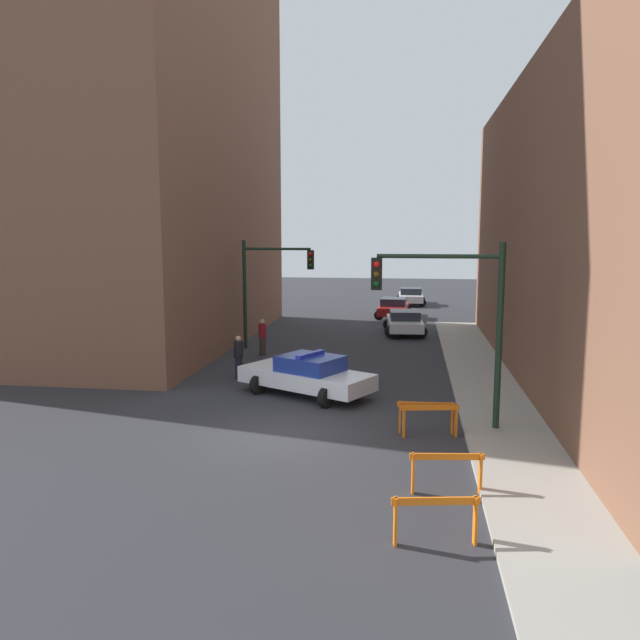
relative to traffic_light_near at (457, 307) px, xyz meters
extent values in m
plane|color=#2D2D33|center=(-4.73, -1.05, -3.53)|extent=(120.00, 120.00, 0.00)
cube|color=#9E998E|center=(1.47, -1.05, -3.47)|extent=(2.40, 44.00, 0.12)
cube|color=brown|center=(-16.73, 12.95, 7.25)|extent=(14.00, 20.00, 21.55)
cylinder|color=black|center=(1.17, 0.01, -0.81)|extent=(0.18, 0.18, 5.20)
cylinder|color=black|center=(-0.53, 0.01, 1.39)|extent=(3.40, 0.12, 0.12)
cube|color=black|center=(-2.23, 0.01, 0.89)|extent=(0.30, 0.22, 0.90)
sphere|color=red|center=(-2.23, -0.14, 1.16)|extent=(0.18, 0.18, 0.18)
sphere|color=#4C3D0C|center=(-2.23, -0.14, 0.89)|extent=(0.18, 0.18, 0.18)
sphere|color=#0C4219|center=(-2.23, -0.14, 0.62)|extent=(0.18, 0.18, 0.18)
cylinder|color=black|center=(-9.13, 11.39, -0.93)|extent=(0.18, 0.18, 5.20)
cylinder|color=black|center=(-7.53, 11.39, 1.27)|extent=(3.20, 0.12, 0.12)
cube|color=black|center=(-5.93, 11.39, 0.77)|extent=(0.30, 0.22, 0.90)
sphere|color=red|center=(-5.93, 11.25, 1.04)|extent=(0.18, 0.18, 0.18)
sphere|color=#4C3D0C|center=(-5.93, 11.25, 0.77)|extent=(0.18, 0.18, 0.18)
sphere|color=#0C4219|center=(-5.93, 11.25, 0.50)|extent=(0.18, 0.18, 0.18)
cube|color=white|center=(-4.78, 3.17, -2.93)|extent=(5.02, 3.84, 0.55)
cube|color=navy|center=(-4.61, 3.08, -2.39)|extent=(2.51, 2.36, 0.52)
cylinder|color=black|center=(-6.46, 3.10, -3.20)|extent=(0.50, 0.69, 0.66)
cylinder|color=black|center=(-5.67, 4.60, -3.20)|extent=(0.50, 0.69, 0.66)
cylinder|color=black|center=(-3.89, 1.73, -3.20)|extent=(0.50, 0.69, 0.66)
cylinder|color=black|center=(-3.09, 3.24, -3.20)|extent=(0.50, 0.69, 0.66)
cube|color=#2633BF|center=(-4.61, 3.08, -2.07)|extent=(0.83, 1.32, 0.12)
cube|color=silver|center=(-1.56, 16.95, -2.96)|extent=(2.12, 4.42, 0.52)
cube|color=#232833|center=(-1.55, 16.78, -2.46)|extent=(1.72, 1.92, 0.48)
cylinder|color=black|center=(-2.49, 18.22, -3.22)|extent=(0.63, 0.27, 0.62)
cylinder|color=black|center=(-0.84, 18.34, -3.22)|extent=(0.63, 0.27, 0.62)
cylinder|color=black|center=(-2.29, 15.56, -3.22)|extent=(0.63, 0.27, 0.62)
cylinder|color=black|center=(-0.64, 15.69, -3.22)|extent=(0.63, 0.27, 0.62)
cube|color=maroon|center=(-2.34, 23.51, -2.96)|extent=(2.01, 4.38, 0.52)
cube|color=#232833|center=(-2.35, 23.33, -2.46)|extent=(1.67, 1.88, 0.48)
cylinder|color=black|center=(-3.11, 24.88, -3.22)|extent=(0.63, 0.25, 0.62)
cylinder|color=black|center=(-1.45, 24.80, -3.22)|extent=(0.63, 0.25, 0.62)
cylinder|color=black|center=(-3.24, 22.22, -3.22)|extent=(0.63, 0.25, 0.62)
cylinder|color=black|center=(-1.58, 22.13, -3.22)|extent=(0.63, 0.25, 0.62)
cube|color=silver|center=(-1.23, 31.25, -2.96)|extent=(1.89, 4.34, 0.52)
cube|color=#232833|center=(-1.23, 31.08, -2.46)|extent=(1.62, 1.84, 0.48)
cylinder|color=black|center=(-2.09, 32.56, -3.22)|extent=(0.62, 0.23, 0.62)
cylinder|color=black|center=(-0.43, 32.60, -3.22)|extent=(0.62, 0.23, 0.62)
cylinder|color=black|center=(-2.04, 29.90, -3.22)|extent=(0.62, 0.23, 0.62)
cylinder|color=black|center=(-0.38, 29.93, -3.22)|extent=(0.62, 0.23, 0.62)
cylinder|color=black|center=(-7.75, 5.26, -3.12)|extent=(0.39, 0.39, 0.82)
cylinder|color=black|center=(-7.75, 5.26, -2.40)|extent=(0.51, 0.51, 0.62)
sphere|color=tan|center=(-7.75, 5.26, -1.98)|extent=(0.31, 0.31, 0.22)
cylinder|color=#382D23|center=(-7.91, 9.86, -3.12)|extent=(0.37, 0.37, 0.82)
cylinder|color=maroon|center=(-7.91, 9.86, -2.40)|extent=(0.48, 0.48, 0.62)
sphere|color=tan|center=(-7.91, 9.86, -1.98)|extent=(0.29, 0.29, 0.22)
cube|color=orange|center=(-0.76, -6.77, -2.70)|extent=(1.59, 0.32, 0.14)
cube|color=orange|center=(-1.47, -6.89, -3.08)|extent=(0.08, 0.17, 0.90)
cube|color=orange|center=(-0.05, -6.65, -3.08)|extent=(0.08, 0.17, 0.90)
cube|color=orange|center=(-0.44, -4.48, -2.70)|extent=(1.59, 0.25, 0.14)
cube|color=orange|center=(-1.15, -4.57, -3.08)|extent=(0.07, 0.17, 0.90)
cube|color=orange|center=(0.28, -4.38, -3.08)|extent=(0.07, 0.17, 0.90)
cube|color=orange|center=(-0.79, -0.43, -2.70)|extent=(1.60, 0.13, 0.14)
cube|color=orange|center=(-1.51, -0.47, -3.08)|extent=(0.06, 0.16, 0.90)
cube|color=orange|center=(-0.07, -0.39, -3.08)|extent=(0.06, 0.16, 0.90)
cube|color=orange|center=(-0.68, -0.73, -2.70)|extent=(1.58, 0.35, 0.14)
cube|color=orange|center=(-1.39, -0.87, -3.08)|extent=(0.08, 0.17, 0.90)
cube|color=orange|center=(0.02, -0.60, -3.08)|extent=(0.08, 0.17, 0.90)
cube|color=black|center=(-3.11, 2.85, -3.51)|extent=(0.36, 0.36, 0.04)
cone|color=#F2600C|center=(-3.11, 2.85, -3.18)|extent=(0.28, 0.28, 0.62)
camera|label=1|loc=(-1.29, -17.49, 2.04)|focal=35.00mm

